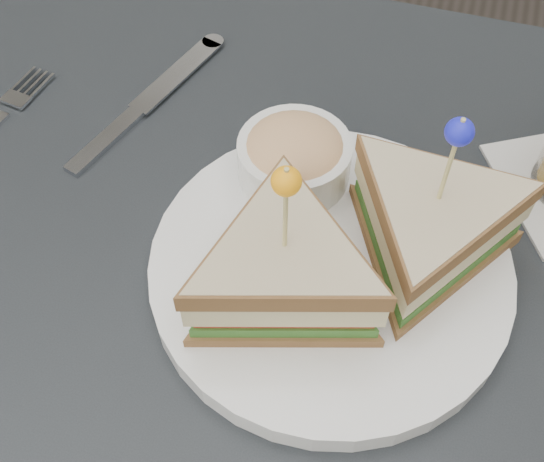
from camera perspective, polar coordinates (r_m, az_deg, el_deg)
The scene contains 3 objects.
table at distance 0.63m, azimuth -1.14°, elevation -7.24°, with size 0.80×0.80×0.75m.
plate_meal at distance 0.53m, azimuth 6.09°, elevation -1.06°, with size 0.36×0.35×0.17m.
cutlery_knife at distance 0.70m, azimuth -10.67°, elevation 10.32°, with size 0.09×0.23×0.01m.
Camera 1 is at (0.10, -0.29, 1.23)m, focal length 45.00 mm.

